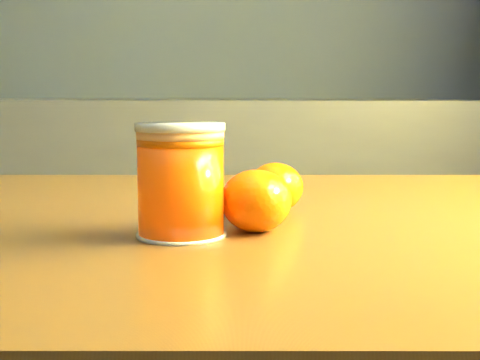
{
  "coord_description": "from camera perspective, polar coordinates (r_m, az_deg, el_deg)",
  "views": [
    {
      "loc": [
        0.99,
        -0.67,
        0.92
      ],
      "look_at": [
        0.96,
        -0.06,
        0.84
      ],
      "focal_mm": 50.0,
      "sensor_mm": 36.0,
      "label": 1
    }
  ],
  "objects": [
    {
      "name": "orange_front",
      "position": [
        0.74,
        3.04,
        -0.61
      ],
      "size": [
        0.07,
        0.07,
        0.05
      ],
      "primitive_type": "ellipsoid",
      "rotation": [
        0.0,
        0.0,
        0.06
      ],
      "color": "#ED6104",
      "rests_on": "table"
    },
    {
      "name": "orange_back",
      "position": [
        0.63,
        1.4,
        -1.78
      ],
      "size": [
        0.07,
        0.07,
        0.06
      ],
      "primitive_type": "ellipsoid",
      "rotation": [
        0.0,
        0.0,
        -0.01
      ],
      "color": "#ED6104",
      "rests_on": "table"
    },
    {
      "name": "table",
      "position": [
        0.74,
        -1.6,
        -10.96
      ],
      "size": [
        1.09,
        0.78,
        0.79
      ],
      "rotation": [
        0.0,
        0.0,
        0.04
      ],
      "color": "brown",
      "rests_on": "ground"
    },
    {
      "name": "orange_extra",
      "position": [
        0.7,
        1.2,
        -1.29
      ],
      "size": [
        0.06,
        0.06,
        0.05
      ],
      "primitive_type": "ellipsoid",
      "rotation": [
        0.0,
        0.0,
        0.04
      ],
      "color": "#ED6104",
      "rests_on": "table"
    },
    {
      "name": "juice_glass",
      "position": [
        0.61,
        -5.07,
        -0.07
      ],
      "size": [
        0.08,
        0.08,
        0.1
      ],
      "rotation": [
        0.0,
        0.0,
        -0.34
      ],
      "color": "#FA4C05",
      "rests_on": "table"
    }
  ]
}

